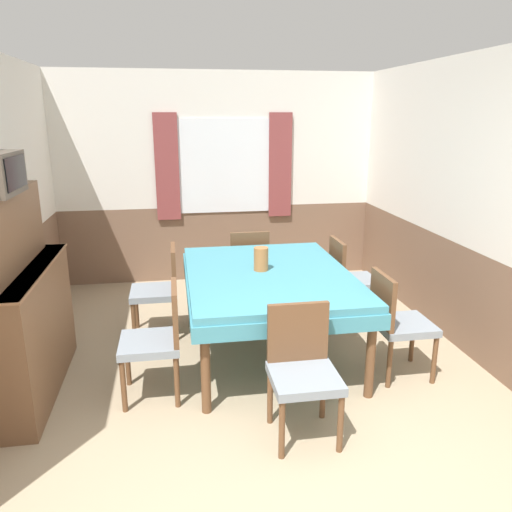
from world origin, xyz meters
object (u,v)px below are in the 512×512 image
chair_right_near (397,320)px  sideboard (19,310)px  chair_head_near (302,367)px  vase (261,259)px  chair_left_near (158,337)px  chair_right_far (349,277)px  chair_left_far (161,287)px  chair_head_window (248,264)px  dining_table (268,283)px

chair_right_near → sideboard: bearing=-94.5°
sideboard → chair_right_near: bearing=-4.5°
chair_head_near → chair_right_near: bearing=-146.7°
chair_head_near → sideboard: sideboard is taller
vase → chair_left_near: bearing=-145.0°
chair_right_far → chair_right_near: size_ratio=1.00×
chair_left_far → sideboard: 1.37m
chair_right_far → sideboard: 3.06m
chair_head_window → chair_right_near: size_ratio=1.00×
chair_right_far → chair_right_near: (0.00, -1.13, 0.00)m
chair_head_near → dining_table: bearing=-90.0°
chair_left_near → vase: 1.16m
chair_right_far → chair_head_window: (-0.95, 0.62, 0.00)m
chair_left_far → chair_right_far: same height
chair_left_near → sideboard: (-1.02, 0.23, 0.19)m
sideboard → chair_left_far: bearing=41.3°
chair_head_near → chair_right_far: bearing=-118.5°
chair_left_far → chair_right_near: same height
chair_head_window → chair_head_near: 2.37m
chair_left_far → vase: bearing=-119.2°
sideboard → vase: 1.96m
chair_right_far → chair_head_near: 1.99m
chair_left_near → chair_head_window: 1.99m
chair_head_window → vase: vase is taller
chair_right_far → chair_head_window: bearing=-123.3°
chair_left_near → chair_right_near: size_ratio=1.00×
chair_left_near → chair_head_near: 1.14m
dining_table → sideboard: sideboard is taller
chair_right_near → sideboard: size_ratio=0.56×
chair_left_near → dining_table: bearing=-59.3°
chair_right_far → vase: 1.19m
chair_left_near → chair_right_far: same height
dining_table → vase: bearing=131.0°
chair_head_window → chair_right_near: bearing=-61.5°
dining_table → chair_left_far: chair_left_far is taller
chair_right_far → chair_head_window: same height
chair_right_far → vase: vase is taller
chair_left_far → chair_left_near: bearing=-180.0°
dining_table → chair_left_near: chair_left_near is taller
chair_left_near → chair_right_near: (1.90, 0.00, 0.00)m
chair_head_window → chair_head_near: size_ratio=1.00×
chair_left_far → vase: vase is taller
dining_table → chair_head_near: chair_head_near is taller
chair_head_window → chair_right_near: 1.99m
chair_left_near → chair_right_far: 2.21m
chair_left_far → chair_left_near: same height
vase → sideboard: bearing=-168.3°
sideboard → chair_head_near: bearing=-23.5°
dining_table → chair_left_near: bearing=-149.3°
chair_right_near → chair_head_window: bearing=-151.5°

